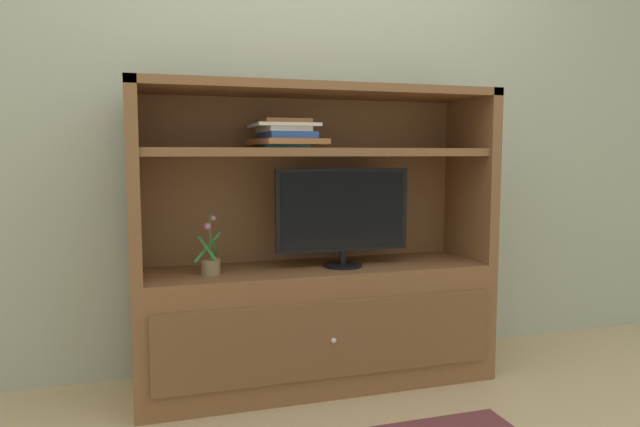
{
  "coord_description": "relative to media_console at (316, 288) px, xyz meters",
  "views": [
    {
      "loc": [
        -0.77,
        -2.13,
        1.07
      ],
      "look_at": [
        0.0,
        0.35,
        0.8
      ],
      "focal_mm": 32.65,
      "sensor_mm": 36.0,
      "label": 1
    }
  ],
  "objects": [
    {
      "name": "media_console",
      "position": [
        0.0,
        0.0,
        0.0
      ],
      "size": [
        1.64,
        0.48,
        1.37
      ],
      "color": "brown",
      "rests_on": "ground_plane"
    },
    {
      "name": "painted_rear_wall",
      "position": [
        0.0,
        0.34,
        0.95
      ],
      "size": [
        6.0,
        0.1,
        2.8
      ],
      "primitive_type": "cube",
      "color": "#ADB29E",
      "rests_on": "ground_plane"
    },
    {
      "name": "tv_monitor",
      "position": [
        0.11,
        -0.05,
        0.35
      ],
      "size": [
        0.63,
        0.18,
        0.45
      ],
      "color": "black",
      "rests_on": "media_console"
    },
    {
      "name": "potted_plant",
      "position": [
        -0.49,
        -0.05,
        0.16
      ],
      "size": [
        0.13,
        0.11,
        0.26
      ],
      "color": "#8C7251",
      "rests_on": "media_console"
    },
    {
      "name": "magazine_stack",
      "position": [
        -0.15,
        -0.01,
        0.71
      ],
      "size": [
        0.32,
        0.36,
        0.13
      ],
      "color": "teal",
      "rests_on": "media_console"
    },
    {
      "name": "ground_plane",
      "position": [
        0.0,
        -0.41,
        -0.45
      ],
      "size": [
        8.0,
        8.0,
        0.0
      ],
      "primitive_type": "plane",
      "color": "tan"
    }
  ]
}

